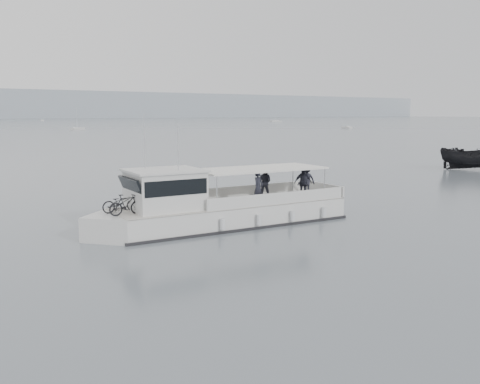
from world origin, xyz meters
TOP-DOWN VIEW (x-y plane):
  - ground at (0.00, 0.00)m, footprint 1400.00×1400.00m
  - tour_boat at (-3.56, 0.34)m, footprint 13.62×4.41m
  - dark_motorboat at (31.56, 7.84)m, footprint 5.98×5.96m

SIDE VIEW (x-z plane):
  - ground at x=0.00m, z-range 0.00..0.00m
  - tour_boat at x=-3.56m, z-range -1.90..3.76m
  - dark_motorboat at x=31.56m, z-range 0.00..2.37m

